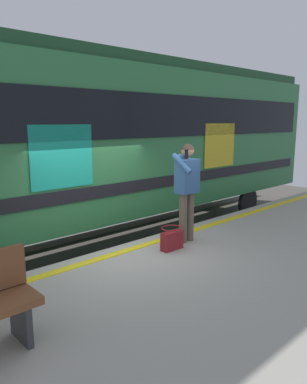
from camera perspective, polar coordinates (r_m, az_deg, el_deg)
ground_plane at (r=6.78m, az=-4.80°, el=-15.18°), size 25.08×25.08×0.00m
platform at (r=5.24m, az=10.77°, el=-18.22°), size 14.35×4.32×0.89m
safety_line at (r=6.21m, az=-3.19°, el=-8.71°), size 14.06×0.16×0.01m
track_rail_near at (r=7.99m, az=-12.27°, el=-10.58°), size 18.65×0.08×0.16m
track_rail_far at (r=9.19m, az=-16.94°, el=-7.94°), size 18.65×0.08×0.16m
train_carriage at (r=8.97m, az=-6.17°, el=8.68°), size 12.68×2.95×4.19m
passenger at (r=6.36m, az=5.16°, el=1.14°), size 0.57×0.55×1.71m
handbag at (r=6.12m, az=2.87°, el=-7.27°), size 0.40×0.36×0.38m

